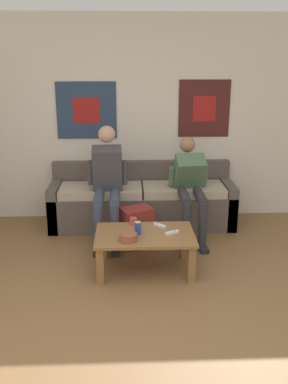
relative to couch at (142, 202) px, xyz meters
The scene contains 12 objects.
ground_plane 2.60m from the couch, 91.30° to the right, with size 18.00×18.00×0.00m, color brown.
wall_back 1.05m from the couch, 99.52° to the left, with size 10.00×0.07×2.55m.
couch is the anchor object (origin of this frame).
coffee_table 1.23m from the couch, 90.85° to the right, with size 0.97×0.62×0.39m.
person_seated_adult 0.69m from the couch, 139.24° to the right, with size 0.47×0.91×1.28m.
person_seated_teen 0.72m from the couch, 30.17° to the right, with size 0.47×1.02×1.12m.
backpack 0.66m from the couch, 97.35° to the right, with size 0.41×0.38×0.44m.
ceramic_bowl 1.41m from the couch, 97.41° to the right, with size 0.17×0.17×0.08m.
pillar_candle 1.00m from the couch, 97.42° to the right, with size 0.07×0.07×0.09m.
drink_can_blue 1.25m from the couch, 94.07° to the right, with size 0.07×0.07×0.12m.
game_controller_near_left 1.07m from the couch, 82.40° to the right, with size 0.13×0.13×0.03m.
game_controller_near_right 1.27m from the couch, 78.80° to the right, with size 0.14×0.10×0.03m.
Camera 1 is at (-0.13, -2.50, 2.04)m, focal length 40.00 mm.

